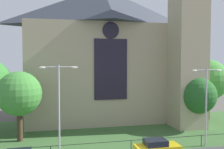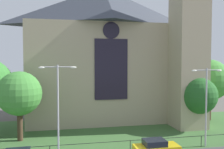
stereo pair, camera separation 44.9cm
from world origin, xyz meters
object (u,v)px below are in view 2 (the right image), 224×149
object	(u,v)px
tree_right_near	(199,96)
tree_right_far	(209,80)
streetlamp_far	(206,97)
parked_car_yellow	(156,148)
tree_left_near	(19,94)
church_building	(109,51)
streetlamp_near	(58,99)

from	to	relation	value
tree_right_near	tree_right_far	size ratio (longest dim) A/B	0.74
streetlamp_far	parked_car_yellow	size ratio (longest dim) A/B	1.92
tree_left_near	streetlamp_far	distance (m)	19.86
tree_right_far	streetlamp_far	xyz separation A→B (m)	(-7.04, -10.60, -0.79)
tree_left_near	tree_right_near	bearing A→B (deg)	-0.12
tree_right_far	parked_car_yellow	world-z (taller)	tree_right_far
church_building	tree_left_near	xyz separation A→B (m)	(-11.76, -8.97, -5.06)
tree_right_near	streetlamp_near	distance (m)	18.42
tree_left_near	parked_car_yellow	bearing A→B (deg)	-28.74
tree_right_near	streetlamp_far	size ratio (longest dim) A/B	0.83
church_building	tree_right_near	size ratio (longest dim) A/B	3.87
tree_right_far	streetlamp_near	world-z (taller)	tree_right_far
streetlamp_far	tree_left_near	bearing A→B (deg)	162.82
church_building	tree_left_near	bearing A→B (deg)	-142.65
streetlamp_near	streetlamp_far	xyz separation A→B (m)	(14.79, 0.00, -0.21)
tree_right_far	streetlamp_near	size ratio (longest dim) A/B	1.07
church_building	streetlamp_far	world-z (taller)	church_building
streetlamp_near	parked_car_yellow	size ratio (longest dim) A/B	2.01
tree_right_near	streetlamp_near	xyz separation A→B (m)	(-17.45, -5.82, 0.98)
tree_right_near	tree_right_far	distance (m)	6.67
tree_right_far	streetlamp_far	size ratio (longest dim) A/B	1.12
church_building	tree_right_far	bearing A→B (deg)	-16.53
tree_right_far	streetlamp_near	distance (m)	24.28
church_building	streetlamp_near	xyz separation A→B (m)	(-7.57, -14.84, -4.91)
streetlamp_near	streetlamp_far	size ratio (longest dim) A/B	1.05
tree_left_near	parked_car_yellow	distance (m)	15.56
tree_left_near	tree_right_far	bearing A→B (deg)	10.32
tree_left_near	tree_right_far	world-z (taller)	tree_right_far
church_building	parked_car_yellow	size ratio (longest dim) A/B	6.17
tree_left_near	streetlamp_far	world-z (taller)	streetlamp_far
tree_right_near	streetlamp_far	world-z (taller)	streetlamp_far
tree_right_near	parked_car_yellow	distance (m)	11.72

